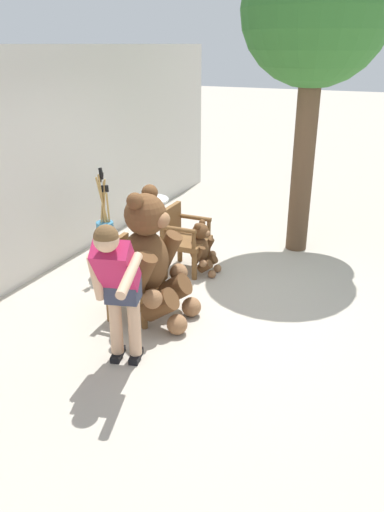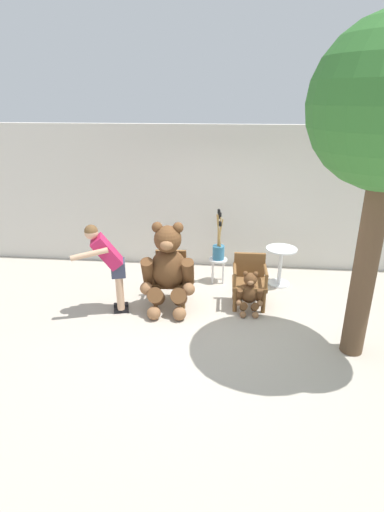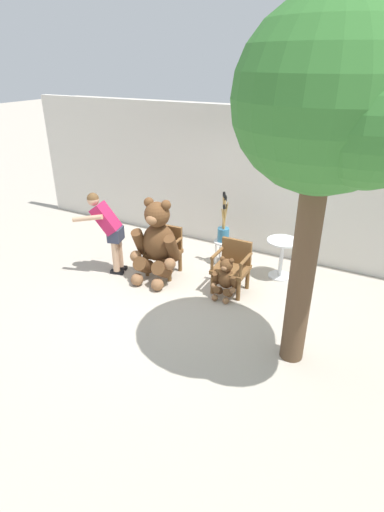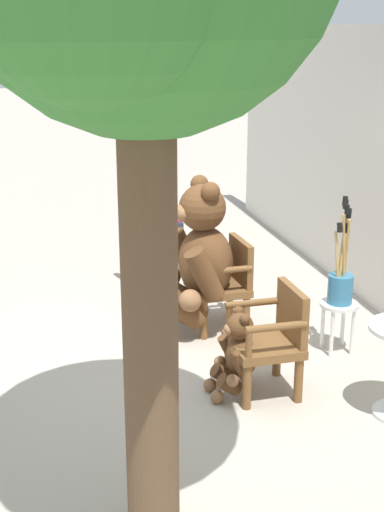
{
  "view_description": "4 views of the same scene",
  "coord_description": "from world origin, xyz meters",
  "px_view_note": "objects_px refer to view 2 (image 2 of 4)",
  "views": [
    {
      "loc": [
        -4.86,
        -1.97,
        2.8
      ],
      "look_at": [
        -0.38,
        0.07,
        0.7
      ],
      "focal_mm": 35.0,
      "sensor_mm": 36.0,
      "label": 1
    },
    {
      "loc": [
        0.29,
        -5.37,
        3.31
      ],
      "look_at": [
        -0.27,
        0.46,
        0.93
      ],
      "focal_mm": 28.0,
      "sensor_mm": 36.0,
      "label": 2
    },
    {
      "loc": [
        2.86,
        -4.83,
        3.56
      ],
      "look_at": [
        0.13,
        0.26,
        0.69
      ],
      "focal_mm": 28.0,
      "sensor_mm": 36.0,
      "label": 3
    },
    {
      "loc": [
        5.47,
        -1.13,
        2.78
      ],
      "look_at": [
        -0.29,
        0.28,
        0.86
      ],
      "focal_mm": 50.0,
      "sensor_mm": 36.0,
      "label": 4
    }
  ],
  "objects_px": {
    "brush_bucket": "(219,248)",
    "round_side_table": "(280,262)",
    "wooden_chair_right": "(249,279)",
    "teddy_bear_small": "(250,293)",
    "teddy_bear_large": "(168,268)",
    "person_visitor": "(109,260)",
    "wooden_chair_left": "(170,276)",
    "white_stool": "(218,264)"
  },
  "relations": [
    {
      "from": "wooden_chair_right",
      "to": "teddy_bear_large",
      "type": "height_order",
      "value": "teddy_bear_large"
    },
    {
      "from": "white_stool",
      "to": "round_side_table",
      "type": "height_order",
      "value": "round_side_table"
    },
    {
      "from": "round_side_table",
      "to": "white_stool",
      "type": "bearing_deg",
      "value": 179.28
    },
    {
      "from": "round_side_table",
      "to": "wooden_chair_left",
      "type": "bearing_deg",
      "value": -156.96
    },
    {
      "from": "white_stool",
      "to": "round_side_table",
      "type": "bearing_deg",
      "value": -0.72
    },
    {
      "from": "teddy_bear_large",
      "to": "brush_bucket",
      "type": "height_order",
      "value": "teddy_bear_large"
    },
    {
      "from": "person_visitor",
      "to": "wooden_chair_left",
      "type": "bearing_deg",
      "value": 26.03
    },
    {
      "from": "brush_bucket",
      "to": "round_side_table",
      "type": "relative_size",
      "value": 1.33
    },
    {
      "from": "teddy_bear_small",
      "to": "white_stool",
      "type": "xyz_separation_m",
      "value": [
        -0.55,
        1.11,
        0.01
      ]
    },
    {
      "from": "teddy_bear_large",
      "to": "round_side_table",
      "type": "bearing_deg",
      "value": 29.38
    },
    {
      "from": "wooden_chair_left",
      "to": "brush_bucket",
      "type": "height_order",
      "value": "brush_bucket"
    },
    {
      "from": "round_side_table",
      "to": "person_visitor",
      "type": "bearing_deg",
      "value": -155.99
    },
    {
      "from": "teddy_bear_small",
      "to": "brush_bucket",
      "type": "distance_m",
      "value": 1.28
    },
    {
      "from": "teddy_bear_small",
      "to": "white_stool",
      "type": "height_order",
      "value": "teddy_bear_small"
    },
    {
      "from": "wooden_chair_left",
      "to": "round_side_table",
      "type": "relative_size",
      "value": 1.19
    },
    {
      "from": "white_stool",
      "to": "round_side_table",
      "type": "relative_size",
      "value": 0.64
    },
    {
      "from": "person_visitor",
      "to": "teddy_bear_small",
      "type": "bearing_deg",
      "value": 4.13
    },
    {
      "from": "white_stool",
      "to": "wooden_chair_left",
      "type": "bearing_deg",
      "value": -133.13
    },
    {
      "from": "wooden_chair_right",
      "to": "white_stool",
      "type": "xyz_separation_m",
      "value": [
        -0.55,
        0.83,
        -0.11
      ]
    },
    {
      "from": "teddy_bear_small",
      "to": "wooden_chair_left",
      "type": "bearing_deg",
      "value": 168.06
    },
    {
      "from": "teddy_bear_large",
      "to": "brush_bucket",
      "type": "xyz_separation_m",
      "value": [
        0.77,
        1.09,
        -0.04
      ]
    },
    {
      "from": "wooden_chair_left",
      "to": "round_side_table",
      "type": "distance_m",
      "value": 2.09
    },
    {
      "from": "teddy_bear_large",
      "to": "white_stool",
      "type": "height_order",
      "value": "teddy_bear_large"
    },
    {
      "from": "wooden_chair_right",
      "to": "teddy_bear_small",
      "type": "height_order",
      "value": "wooden_chair_right"
    },
    {
      "from": "round_side_table",
      "to": "brush_bucket",
      "type": "bearing_deg",
      "value": 179.3
    },
    {
      "from": "white_stool",
      "to": "round_side_table",
      "type": "distance_m",
      "value": 1.15
    },
    {
      "from": "teddy_bear_small",
      "to": "white_stool",
      "type": "relative_size",
      "value": 1.55
    },
    {
      "from": "wooden_chair_left",
      "to": "white_stool",
      "type": "relative_size",
      "value": 1.87
    },
    {
      "from": "brush_bucket",
      "to": "white_stool",
      "type": "bearing_deg",
      "value": 164.14
    },
    {
      "from": "person_visitor",
      "to": "round_side_table",
      "type": "bearing_deg",
      "value": 24.01
    },
    {
      "from": "brush_bucket",
      "to": "round_side_table",
      "type": "xyz_separation_m",
      "value": [
        1.14,
        -0.01,
        -0.23
      ]
    },
    {
      "from": "white_stool",
      "to": "brush_bucket",
      "type": "xyz_separation_m",
      "value": [
        0.0,
        -0.0,
        0.32
      ]
    },
    {
      "from": "teddy_bear_small",
      "to": "white_stool",
      "type": "distance_m",
      "value": 1.24
    },
    {
      "from": "wooden_chair_right",
      "to": "person_visitor",
      "type": "distance_m",
      "value": 2.31
    },
    {
      "from": "brush_bucket",
      "to": "wooden_chair_left",
      "type": "bearing_deg",
      "value": -133.2
    },
    {
      "from": "teddy_bear_large",
      "to": "teddy_bear_small",
      "type": "relative_size",
      "value": 2.06
    },
    {
      "from": "wooden_chair_left",
      "to": "brush_bucket",
      "type": "distance_m",
      "value": 1.16
    },
    {
      "from": "teddy_bear_large",
      "to": "brush_bucket",
      "type": "relative_size",
      "value": 1.53
    },
    {
      "from": "person_visitor",
      "to": "brush_bucket",
      "type": "xyz_separation_m",
      "value": [
        1.68,
        1.27,
        -0.22
      ]
    },
    {
      "from": "teddy_bear_small",
      "to": "person_visitor",
      "type": "distance_m",
      "value": 2.3
    },
    {
      "from": "teddy_bear_large",
      "to": "white_stool",
      "type": "xyz_separation_m",
      "value": [
        0.77,
        1.09,
        -0.36
      ]
    },
    {
      "from": "round_side_table",
      "to": "teddy_bear_small",
      "type": "bearing_deg",
      "value": -118.53
    }
  ]
}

